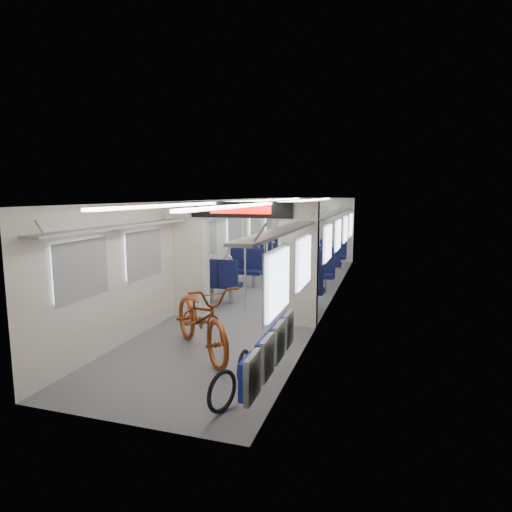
# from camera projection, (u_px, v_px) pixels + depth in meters

# --- Properties ---
(carriage) EXTENTS (12.00, 12.02, 2.31)m
(carriage) POSITION_uv_depth(u_px,v_px,m) (267.00, 235.00, 9.79)
(carriage) COLOR #515456
(carriage) RESTS_ON ground
(bicycle) EXTENTS (2.05, 2.08, 1.14)m
(bicycle) POSITION_uv_depth(u_px,v_px,m) (201.00, 317.00, 6.55)
(bicycle) COLOR brown
(bicycle) RESTS_ON ground
(flip_bench) EXTENTS (0.12, 2.08, 0.48)m
(flip_bench) POSITION_uv_depth(u_px,v_px,m) (271.00, 349.00, 5.18)
(flip_bench) COLOR gray
(flip_bench) RESTS_ON carriage
(bike_hoop_a) EXTENTS (0.20, 0.49, 0.50)m
(bike_hoop_a) POSITION_uv_depth(u_px,v_px,m) (222.00, 393.00, 4.81)
(bike_hoop_a) COLOR black
(bike_hoop_a) RESTS_ON ground
(bike_hoop_b) EXTENTS (0.06, 0.45, 0.45)m
(bike_hoop_b) POSITION_uv_depth(u_px,v_px,m) (244.00, 369.00, 5.55)
(bike_hoop_b) COLOR black
(bike_hoop_b) RESTS_ON ground
(bike_hoop_c) EXTENTS (0.08, 0.45, 0.45)m
(bike_hoop_c) POSITION_uv_depth(u_px,v_px,m) (266.00, 350.00, 6.19)
(bike_hoop_c) COLOR black
(bike_hoop_c) RESTS_ON ground
(seat_bay_near_left) EXTENTS (0.92, 2.13, 1.12)m
(seat_bay_near_left) POSITION_uv_depth(u_px,v_px,m) (234.00, 272.00, 10.50)
(seat_bay_near_left) COLOR black
(seat_bay_near_left) RESTS_ON ground
(seat_bay_near_right) EXTENTS (0.93, 2.17, 1.13)m
(seat_bay_near_right) POSITION_uv_depth(u_px,v_px,m) (310.00, 275.00, 9.98)
(seat_bay_near_right) COLOR black
(seat_bay_near_right) RESTS_ON ground
(seat_bay_far_left) EXTENTS (0.88, 1.95, 1.06)m
(seat_bay_far_left) POSITION_uv_depth(u_px,v_px,m) (272.00, 253.00, 13.90)
(seat_bay_far_left) COLOR black
(seat_bay_far_left) RESTS_ON ground
(seat_bay_far_right) EXTENTS (0.88, 1.91, 1.05)m
(seat_bay_far_right) POSITION_uv_depth(u_px,v_px,m) (329.00, 257.00, 13.22)
(seat_bay_far_right) COLOR black
(seat_bay_far_right) RESTS_ON ground
(stanchion_near_left) EXTENTS (0.05, 0.05, 2.30)m
(stanchion_near_left) POSITION_uv_depth(u_px,v_px,m) (245.00, 256.00, 9.03)
(stanchion_near_left) COLOR silver
(stanchion_near_left) RESTS_ON ground
(stanchion_near_right) EXTENTS (0.04, 0.04, 2.30)m
(stanchion_near_right) POSITION_uv_depth(u_px,v_px,m) (267.00, 259.00, 8.63)
(stanchion_near_right) COLOR silver
(stanchion_near_right) RESTS_ON ground
(stanchion_far_left) EXTENTS (0.04, 0.04, 2.30)m
(stanchion_far_left) POSITION_uv_depth(u_px,v_px,m) (273.00, 241.00, 11.84)
(stanchion_far_left) COLOR silver
(stanchion_far_left) RESTS_ON ground
(stanchion_far_right) EXTENTS (0.04, 0.04, 2.30)m
(stanchion_far_right) POSITION_uv_depth(u_px,v_px,m) (298.00, 240.00, 11.99)
(stanchion_far_right) COLOR silver
(stanchion_far_right) RESTS_ON ground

